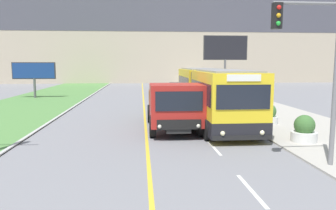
{
  "coord_description": "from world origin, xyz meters",
  "views": [
    {
      "loc": [
        -0.24,
        -0.58,
        3.45
      ],
      "look_at": [
        1.1,
        15.5,
        1.4
      ],
      "focal_mm": 35.0,
      "sensor_mm": 36.0,
      "label": 1
    }
  ],
  "objects_px": {
    "car_distant": "(178,90)",
    "planter_round_near": "(304,130)",
    "dump_truck": "(174,107)",
    "planter_round_second": "(269,115)",
    "billboard_large": "(225,50)",
    "billboard_small": "(34,72)",
    "city_bus": "(212,95)",
    "planter_round_third": "(244,105)",
    "traffic_light_mast": "(318,57)"
  },
  "relations": [
    {
      "from": "dump_truck",
      "to": "planter_round_near",
      "type": "bearing_deg",
      "value": -28.23
    },
    {
      "from": "car_distant",
      "to": "planter_round_second",
      "type": "distance_m",
      "value": 16.8
    },
    {
      "from": "car_distant",
      "to": "billboard_small",
      "type": "bearing_deg",
      "value": -178.32
    },
    {
      "from": "dump_truck",
      "to": "billboard_small",
      "type": "height_order",
      "value": "billboard_small"
    },
    {
      "from": "city_bus",
      "to": "billboard_large",
      "type": "height_order",
      "value": "billboard_large"
    },
    {
      "from": "billboard_large",
      "to": "planter_round_third",
      "type": "relative_size",
      "value": 5.86
    },
    {
      "from": "dump_truck",
      "to": "city_bus",
      "type": "bearing_deg",
      "value": 47.66
    },
    {
      "from": "city_bus",
      "to": "planter_round_near",
      "type": "xyz_separation_m",
      "value": [
        2.86,
        -5.67,
        -1.01
      ]
    },
    {
      "from": "billboard_small",
      "to": "planter_round_second",
      "type": "relative_size",
      "value": 3.75
    },
    {
      "from": "city_bus",
      "to": "traffic_light_mast",
      "type": "xyz_separation_m",
      "value": [
        1.46,
        -8.94,
        2.06
      ]
    },
    {
      "from": "car_distant",
      "to": "planter_round_near",
      "type": "distance_m",
      "value": 21.02
    },
    {
      "from": "traffic_light_mast",
      "to": "car_distant",
      "type": "bearing_deg",
      "value": 94.24
    },
    {
      "from": "car_distant",
      "to": "planter_round_near",
      "type": "xyz_separation_m",
      "value": [
        3.18,
        -20.77,
        -0.1
      ]
    },
    {
      "from": "billboard_small",
      "to": "planter_round_third",
      "type": "xyz_separation_m",
      "value": [
        17.78,
        -11.75,
        -2.07
      ]
    },
    {
      "from": "city_bus",
      "to": "planter_round_third",
      "type": "bearing_deg",
      "value": 44.8
    },
    {
      "from": "city_bus",
      "to": "billboard_large",
      "type": "bearing_deg",
      "value": 73.04
    },
    {
      "from": "billboard_large",
      "to": "planter_round_near",
      "type": "bearing_deg",
      "value": -95.89
    },
    {
      "from": "dump_truck",
      "to": "billboard_small",
      "type": "relative_size",
      "value": 1.65
    },
    {
      "from": "city_bus",
      "to": "planter_round_near",
      "type": "height_order",
      "value": "city_bus"
    },
    {
      "from": "billboard_large",
      "to": "car_distant",
      "type": "bearing_deg",
      "value": -160.6
    },
    {
      "from": "planter_round_near",
      "to": "dump_truck",
      "type": "bearing_deg",
      "value": 151.77
    },
    {
      "from": "car_distant",
      "to": "city_bus",
      "type": "bearing_deg",
      "value": -88.76
    },
    {
      "from": "city_bus",
      "to": "car_distant",
      "type": "distance_m",
      "value": 15.14
    },
    {
      "from": "dump_truck",
      "to": "planter_round_third",
      "type": "height_order",
      "value": "dump_truck"
    },
    {
      "from": "billboard_large",
      "to": "planter_round_near",
      "type": "relative_size",
      "value": 5.61
    },
    {
      "from": "car_distant",
      "to": "planter_round_third",
      "type": "xyz_separation_m",
      "value": [
        3.28,
        -12.17,
        -0.13
      ]
    },
    {
      "from": "planter_round_second",
      "to": "car_distant",
      "type": "bearing_deg",
      "value": 101.34
    },
    {
      "from": "billboard_large",
      "to": "billboard_small",
      "type": "relative_size",
      "value": 1.55
    },
    {
      "from": "planter_round_second",
      "to": "planter_round_third",
      "type": "bearing_deg",
      "value": 90.29
    },
    {
      "from": "dump_truck",
      "to": "billboard_large",
      "type": "distance_m",
      "value": 21.6
    },
    {
      "from": "car_distant",
      "to": "billboard_small",
      "type": "height_order",
      "value": "billboard_small"
    },
    {
      "from": "dump_truck",
      "to": "car_distant",
      "type": "height_order",
      "value": "dump_truck"
    },
    {
      "from": "car_distant",
      "to": "traffic_light_mast",
      "type": "bearing_deg",
      "value": -85.76
    },
    {
      "from": "billboard_small",
      "to": "planter_round_third",
      "type": "bearing_deg",
      "value": -33.45
    },
    {
      "from": "planter_round_second",
      "to": "city_bus",
      "type": "bearing_deg",
      "value": 155.32
    },
    {
      "from": "traffic_light_mast",
      "to": "planter_round_second",
      "type": "xyz_separation_m",
      "value": [
        1.52,
        7.57,
        -3.08
      ]
    },
    {
      "from": "traffic_light_mast",
      "to": "billboard_large",
      "type": "relative_size",
      "value": 0.88
    },
    {
      "from": "dump_truck",
      "to": "planter_round_third",
      "type": "distance_m",
      "value": 7.95
    },
    {
      "from": "planter_round_third",
      "to": "billboard_large",
      "type": "bearing_deg",
      "value": 80.96
    },
    {
      "from": "car_distant",
      "to": "billboard_small",
      "type": "relative_size",
      "value": 1.02
    },
    {
      "from": "traffic_light_mast",
      "to": "planter_round_second",
      "type": "distance_m",
      "value": 8.32
    },
    {
      "from": "car_distant",
      "to": "billboard_large",
      "type": "height_order",
      "value": "billboard_large"
    },
    {
      "from": "dump_truck",
      "to": "planter_round_second",
      "type": "height_order",
      "value": "dump_truck"
    },
    {
      "from": "car_distant",
      "to": "planter_round_third",
      "type": "relative_size",
      "value": 3.86
    },
    {
      "from": "billboard_large",
      "to": "planter_round_near",
      "type": "distance_m",
      "value": 23.26
    },
    {
      "from": "planter_round_near",
      "to": "planter_round_third",
      "type": "bearing_deg",
      "value": 89.36
    },
    {
      "from": "planter_round_second",
      "to": "planter_round_third",
      "type": "relative_size",
      "value": 1.01
    },
    {
      "from": "planter_round_third",
      "to": "city_bus",
      "type": "bearing_deg",
      "value": -135.2
    },
    {
      "from": "planter_round_near",
      "to": "planter_round_second",
      "type": "distance_m",
      "value": 4.3
    },
    {
      "from": "car_distant",
      "to": "planter_round_near",
      "type": "relative_size",
      "value": 3.69
    }
  ]
}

